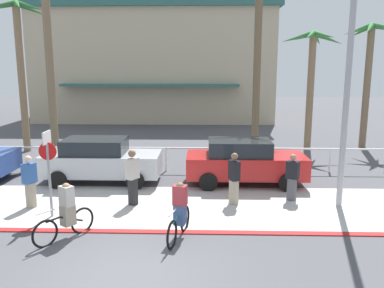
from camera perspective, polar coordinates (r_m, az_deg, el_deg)
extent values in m
plane|color=#4C4C51|center=(18.38, -3.31, -2.69)|extent=(80.00, 80.00, 0.00)
cube|color=beige|center=(12.85, -5.57, -8.82)|extent=(44.00, 4.00, 0.02)
cube|color=maroon|center=(11.01, -6.90, -12.34)|extent=(44.00, 0.24, 0.03)
cube|color=#BCAD8E|center=(35.42, -4.81, 10.96)|extent=(18.61, 10.84, 8.60)
cube|color=#2D605B|center=(35.70, -4.93, 18.28)|extent=(19.21, 11.44, 0.50)
cube|color=#2D605B|center=(29.58, -6.07, 8.39)|extent=(13.03, 1.20, 0.16)
cylinder|color=white|center=(16.70, -3.79, -0.58)|extent=(27.41, 0.08, 0.08)
cylinder|color=white|center=(18.75, -25.12, -1.90)|extent=(0.08, 0.08, 1.00)
cylinder|color=white|center=(17.83, -18.55, -2.04)|extent=(0.08, 0.08, 1.00)
cylinder|color=white|center=(17.18, -11.38, -2.16)|extent=(0.08, 0.08, 1.00)
cylinder|color=white|center=(16.81, -3.77, -2.25)|extent=(0.08, 0.08, 1.00)
cylinder|color=white|center=(16.75, 4.04, -2.31)|extent=(0.08, 0.08, 1.00)
cylinder|color=white|center=(17.00, 11.76, -2.32)|extent=(0.08, 0.08, 1.00)
cylinder|color=white|center=(17.54, 19.14, -2.29)|extent=(0.08, 0.08, 1.00)
cylinder|color=gray|center=(12.33, -19.69, -4.99)|extent=(0.08, 0.08, 2.20)
cube|color=white|center=(12.05, -20.09, 0.87)|extent=(0.04, 0.56, 0.36)
cylinder|color=red|center=(12.12, -19.96, -0.99)|extent=(0.52, 0.03, 0.52)
cylinder|color=#9EA0A5|center=(12.93, 21.35, 7.56)|extent=(0.18, 0.18, 7.50)
cylinder|color=#846B4C|center=(22.11, -23.17, 8.47)|extent=(0.36, 0.36, 7.40)
cone|color=#2D6B33|center=(22.04, -22.39, 17.78)|extent=(1.30, 0.32, 0.63)
cone|color=#2D6B33|center=(22.79, -22.00, 17.42)|extent=(1.19, 1.74, 0.73)
cone|color=#2D6B33|center=(23.12, -24.07, 17.12)|extent=(1.17, 1.71, 0.77)
cone|color=#2D6B33|center=(22.59, -25.62, 17.32)|extent=(1.51, 0.32, 0.65)
cone|color=#2D6B33|center=(21.92, -25.36, 17.61)|extent=(0.96, 1.35, 0.61)
cone|color=#2D6B33|center=(21.47, -23.70, 17.74)|extent=(1.14, 1.65, 0.73)
cylinder|color=#756047|center=(19.35, -19.74, 11.43)|extent=(0.36, 0.36, 9.40)
cylinder|color=brown|center=(19.88, 9.28, 10.73)|extent=(0.36, 0.36, 8.59)
cylinder|color=#846B4C|center=(21.88, 16.55, 7.06)|extent=(0.36, 0.36, 6.01)
cone|color=#387F3D|center=(22.08, 18.89, 14.08)|extent=(1.60, 0.32, 0.84)
cone|color=#387F3D|center=(22.55, 17.44, 14.16)|extent=(1.03, 1.46, 0.79)
cone|color=#387F3D|center=(22.38, 15.69, 14.57)|extent=(1.00, 1.41, 0.58)
cone|color=#387F3D|center=(21.69, 14.85, 14.50)|extent=(1.69, 0.32, 0.74)
cone|color=#387F3D|center=(21.29, 16.53, 14.63)|extent=(0.93, 1.29, 0.64)
cone|color=#387F3D|center=(21.40, 18.33, 14.56)|extent=(1.00, 1.42, 0.60)
cylinder|color=#756047|center=(23.43, 23.73, 7.38)|extent=(0.36, 0.36, 6.46)
cone|color=#387F3D|center=(24.08, 24.53, 14.68)|extent=(0.93, 1.29, 0.67)
cone|color=#387F3D|center=(23.88, 23.03, 14.63)|extent=(0.99, 1.40, 0.82)
cone|color=#387F3D|center=(23.22, 22.64, 14.83)|extent=(1.53, 0.32, 0.79)
cone|color=#387F3D|center=(22.73, 24.05, 14.81)|extent=(1.09, 1.56, 0.80)
cylinder|color=black|center=(18.22, -25.29, -2.82)|extent=(0.66, 0.22, 0.66)
cube|color=#B2B7BC|center=(15.55, -12.71, -2.74)|extent=(4.40, 1.80, 0.80)
cube|color=#1E2328|center=(15.47, -13.72, -0.28)|extent=(2.29, 1.58, 0.56)
cylinder|color=black|center=(16.22, -7.04, -3.43)|extent=(0.66, 0.22, 0.66)
cylinder|color=black|center=(14.51, -8.11, -5.21)|extent=(0.66, 0.22, 0.66)
cylinder|color=black|center=(16.88, -16.54, -3.24)|extent=(0.66, 0.22, 0.66)
cylinder|color=black|center=(15.24, -18.64, -4.90)|extent=(0.66, 0.22, 0.66)
cube|color=red|center=(15.05, 7.69, -3.03)|extent=(4.40, 1.80, 0.80)
cube|color=#1E2328|center=(14.87, 6.80, -0.48)|extent=(2.29, 1.58, 0.56)
cylinder|color=black|center=(16.21, 12.30, -3.61)|extent=(0.66, 0.22, 0.66)
cylinder|color=black|center=(14.51, 13.58, -5.41)|extent=(0.66, 0.22, 0.66)
cylinder|color=black|center=(15.94, 2.28, -3.62)|extent=(0.66, 0.22, 0.66)
cylinder|color=black|center=(14.20, 2.34, -5.46)|extent=(0.66, 0.22, 0.66)
torus|color=black|center=(10.65, -20.29, -11.97)|extent=(0.48, 0.61, 0.72)
torus|color=black|center=(11.20, -15.42, -10.51)|extent=(0.48, 0.61, 0.72)
cylinder|color=black|center=(10.97, -16.89, -10.22)|extent=(0.45, 0.58, 0.35)
cylinder|color=black|center=(10.66, -19.28, -10.20)|extent=(0.27, 0.34, 0.07)
cylinder|color=black|center=(10.90, -17.33, -10.00)|extent=(0.05, 0.05, 0.44)
cylinder|color=silver|center=(10.48, -20.26, -9.12)|extent=(0.33, 0.42, 0.04)
cube|color=gray|center=(10.88, -17.35, -9.70)|extent=(0.42, 0.42, 0.52)
cube|color=#B7B2A8|center=(10.71, -17.51, -7.10)|extent=(0.43, 0.41, 0.52)
sphere|color=#9E7556|center=(10.64, -17.58, -5.92)|extent=(0.22, 0.22, 0.22)
torus|color=black|center=(9.98, -2.89, -12.86)|extent=(0.23, 0.71, 0.72)
torus|color=black|center=(10.94, -1.01, -10.62)|extent=(0.23, 0.71, 0.72)
cylinder|color=#197F7A|center=(10.59, -1.55, -10.51)|extent=(0.22, 0.68, 0.35)
cylinder|color=#197F7A|center=(10.08, -2.46, -10.82)|extent=(0.14, 0.38, 0.07)
cylinder|color=#197F7A|center=(10.48, -1.71, -10.33)|extent=(0.05, 0.05, 0.44)
cylinder|color=silver|center=(9.81, -2.83, -9.81)|extent=(0.16, 0.49, 0.04)
cube|color=#384C7A|center=(10.46, -1.71, -10.03)|extent=(0.35, 0.38, 0.52)
cube|color=#A33338|center=(10.28, -1.73, -7.33)|extent=(0.39, 0.34, 0.52)
sphere|color=brown|center=(10.21, -1.73, -6.10)|extent=(0.22, 0.22, 0.22)
cylinder|color=#232326|center=(12.94, -8.44, -6.78)|extent=(0.44, 0.44, 0.87)
cube|color=#B7B2A8|center=(12.72, -8.54, -3.49)|extent=(0.44, 0.48, 0.67)
sphere|color=brown|center=(12.61, -8.61, -1.36)|extent=(0.24, 0.24, 0.24)
cylinder|color=gray|center=(13.55, -22.06, -6.80)|extent=(0.43, 0.43, 0.80)
cube|color=#2D5699|center=(13.36, -22.28, -3.90)|extent=(0.41, 0.47, 0.62)
sphere|color=beige|center=(13.26, -22.43, -2.02)|extent=(0.22, 0.22, 0.22)
cylinder|color=#4C4C51|center=(13.62, 14.08, -6.32)|extent=(0.44, 0.44, 0.75)
cube|color=black|center=(13.44, 14.21, -3.61)|extent=(0.48, 0.43, 0.58)
sphere|color=#9E7556|center=(13.35, 14.30, -1.86)|extent=(0.21, 0.21, 0.21)
cylinder|color=gray|center=(12.93, 6.00, -6.85)|extent=(0.41, 0.41, 0.81)
cube|color=black|center=(12.73, 6.07, -3.77)|extent=(0.38, 0.46, 0.63)
sphere|color=brown|center=(12.62, 6.11, -1.77)|extent=(0.22, 0.22, 0.22)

